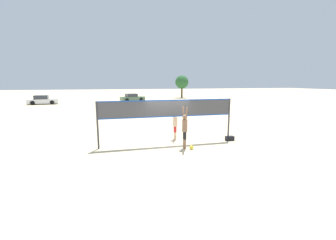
{
  "coord_description": "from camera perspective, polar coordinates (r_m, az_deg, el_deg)",
  "views": [
    {
      "loc": [
        -3.1,
        -12.09,
        3.51
      ],
      "look_at": [
        0.0,
        0.0,
        1.39
      ],
      "focal_mm": 24.0,
      "sensor_mm": 36.0,
      "label": 1
    }
  ],
  "objects": [
    {
      "name": "parked_car_mid",
      "position": [
        41.0,
        -29.22,
        4.39
      ],
      "size": [
        4.52,
        2.21,
        1.42
      ],
      "rotation": [
        0.0,
        0.0,
        0.11
      ],
      "color": "silver",
      "rests_on": "ground_plane"
    },
    {
      "name": "parked_car_near",
      "position": [
        42.18,
        -9.08,
        5.58
      ],
      "size": [
        4.61,
        2.79,
        1.38
      ],
      "rotation": [
        0.0,
        0.0,
        0.23
      ],
      "color": "#4C6B4C",
      "rests_on": "ground_plane"
    },
    {
      "name": "ground_plane",
      "position": [
        12.97,
        0.0,
        -6.08
      ],
      "size": [
        200.0,
        200.0,
        0.0
      ],
      "primitive_type": "plane",
      "color": "beige"
    },
    {
      "name": "gear_bag",
      "position": [
        14.17,
        15.39,
        -4.51
      ],
      "size": [
        0.5,
        0.27,
        0.27
      ],
      "color": "black",
      "rests_on": "ground_plane"
    },
    {
      "name": "player_blocker",
      "position": [
        13.76,
        1.81,
        -0.64
      ],
      "size": [
        0.28,
        0.69,
        2.02
      ],
      "rotation": [
        0.0,
        0.0,
        -1.57
      ],
      "color": "beige",
      "rests_on": "ground_plane"
    },
    {
      "name": "volleyball",
      "position": [
        12.0,
        5.99,
        -6.9
      ],
      "size": [
        0.21,
        0.21,
        0.21
      ],
      "color": "yellow",
      "rests_on": "ground_plane"
    },
    {
      "name": "tree_left_cluster",
      "position": [
        50.98,
        3.54,
        9.57
      ],
      "size": [
        2.97,
        2.97,
        4.98
      ],
      "color": "brown",
      "rests_on": "ground_plane"
    },
    {
      "name": "player_spiker",
      "position": [
        11.88,
        4.27,
        -1.63
      ],
      "size": [
        0.28,
        0.72,
        2.26
      ],
      "rotation": [
        0.0,
        0.0,
        1.57
      ],
      "color": "#8C664C",
      "rests_on": "ground_plane"
    },
    {
      "name": "volleyball_net",
      "position": [
        12.59,
        0.0,
        2.21
      ],
      "size": [
        7.73,
        0.1,
        2.53
      ],
      "color": "#38383D",
      "rests_on": "ground_plane"
    }
  ]
}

